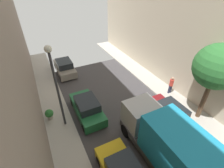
% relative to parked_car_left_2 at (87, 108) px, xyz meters
% --- Properties ---
extents(parked_car_left_2, '(1.78, 4.20, 1.57)m').
position_rel_parked_car_left_2_xyz_m(parked_car_left_2, '(0.00, 0.00, 0.00)').
color(parked_car_left_2, '#1E6638').
rests_on(parked_car_left_2, ground).
extents(parked_car_left_3, '(1.78, 4.20, 1.57)m').
position_rel_parked_car_left_2_xyz_m(parked_car_left_3, '(0.00, 7.55, 0.00)').
color(parked_car_left_3, gray).
rests_on(parked_car_left_3, ground).
extents(parked_car_right_2, '(1.78, 4.20, 1.57)m').
position_rel_parked_car_left_2_xyz_m(parked_car_right_2, '(5.40, -3.50, 0.00)').
color(parked_car_right_2, maroon).
rests_on(parked_car_right_2, ground).
extents(delivery_truck, '(2.26, 6.60, 3.38)m').
position_rel_parked_car_left_2_xyz_m(delivery_truck, '(2.70, -5.99, 1.07)').
color(delivery_truck, '#4C4C51').
rests_on(delivery_truck, ground).
extents(pedestrian, '(0.40, 0.36, 1.72)m').
position_rel_parked_car_left_2_xyz_m(pedestrian, '(7.92, -0.90, 0.35)').
color(pedestrian, '#2D334C').
rests_on(pedestrian, sidewalk_right).
extents(street_tree_1, '(3.07, 3.07, 5.99)m').
position_rel_parked_car_left_2_xyz_m(street_tree_1, '(7.74, -4.27, 3.85)').
color(street_tree_1, brown).
rests_on(street_tree_1, sidewalk_right).
extents(potted_plant_0, '(0.63, 0.63, 0.87)m').
position_rel_parked_car_left_2_xyz_m(potted_plant_0, '(-2.81, 0.75, -0.09)').
color(potted_plant_0, '#B2A899').
rests_on(potted_plant_0, sidewalk_left).
extents(lamp_post, '(0.44, 0.44, 6.23)m').
position_rel_parked_car_left_2_xyz_m(lamp_post, '(-1.90, -0.31, 3.46)').
color(lamp_post, '#333338').
rests_on(lamp_post, sidewalk_left).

